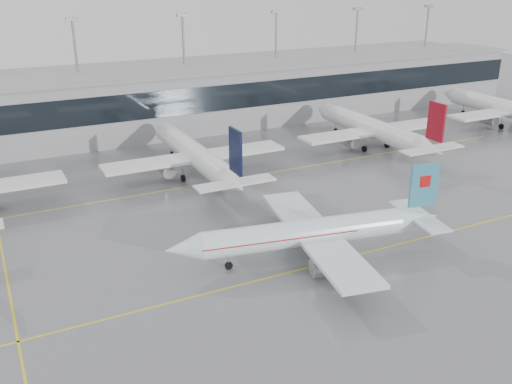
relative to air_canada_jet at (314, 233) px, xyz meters
name	(u,v)px	position (x,y,z in m)	size (l,w,h in m)	color
ground	(304,269)	(-2.41, -1.85, -3.17)	(320.00, 320.00, 0.00)	slate
taxi_line_main	(304,269)	(-2.41, -1.85, -3.16)	(120.00, 0.25, 0.01)	yellow
taxi_line_north	(205,184)	(-2.41, 28.15, -3.16)	(120.00, 0.25, 0.01)	yellow
taxi_line_cross	(5,268)	(-32.41, 13.15, -3.16)	(0.25, 60.00, 0.01)	yellow
terminal	(144,105)	(-2.41, 60.15, 2.83)	(180.00, 15.00, 12.00)	gray
terminal_glass	(155,105)	(-2.41, 52.60, 4.33)	(180.00, 0.20, 5.00)	black
terminal_roof	(142,73)	(-2.41, 60.15, 9.03)	(182.00, 16.00, 0.40)	gray
light_masts	(133,63)	(-2.41, 66.15, 10.18)	(156.40, 1.00, 22.60)	gray
air_canada_jet	(314,233)	(0.00, 0.00, 0.00)	(33.28, 26.11, 10.13)	white
parked_jet_c	(195,155)	(-2.41, 31.84, 0.55)	(29.64, 36.96, 11.72)	white
parked_jet_d	(373,129)	(32.59, 31.84, 0.55)	(29.64, 36.96, 11.72)	white
parked_jet_e	(508,109)	(67.59, 31.84, 0.55)	(29.64, 36.96, 11.72)	white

